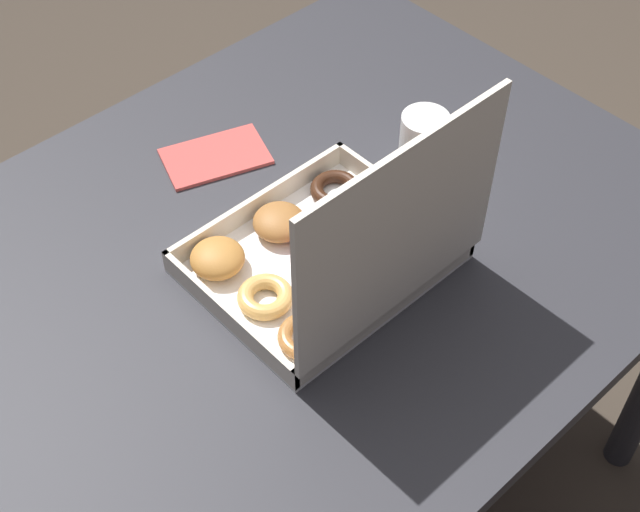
% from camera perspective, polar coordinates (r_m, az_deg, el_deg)
% --- Properties ---
extents(ground_plane, '(8.00, 8.00, 0.00)m').
position_cam_1_polar(ground_plane, '(1.85, -0.67, -14.14)').
color(ground_plane, '#42382D').
extents(dining_table, '(1.10, 0.87, 0.72)m').
position_cam_1_polar(dining_table, '(1.34, -0.90, -1.72)').
color(dining_table, '#2D2D33').
rests_on(dining_table, ground_plane).
extents(donut_box, '(0.33, 0.28, 0.31)m').
position_cam_1_polar(donut_box, '(1.18, 0.85, 0.46)').
color(donut_box, white).
rests_on(donut_box, dining_table).
extents(coffee_mug, '(0.07, 0.07, 0.09)m').
position_cam_1_polar(coffee_mug, '(1.36, 6.74, 7.40)').
color(coffee_mug, white).
rests_on(coffee_mug, dining_table).
extents(paper_napkin, '(0.18, 0.14, 0.01)m').
position_cam_1_polar(paper_napkin, '(1.39, -6.71, 6.35)').
color(paper_napkin, '#CC4C47').
rests_on(paper_napkin, dining_table).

